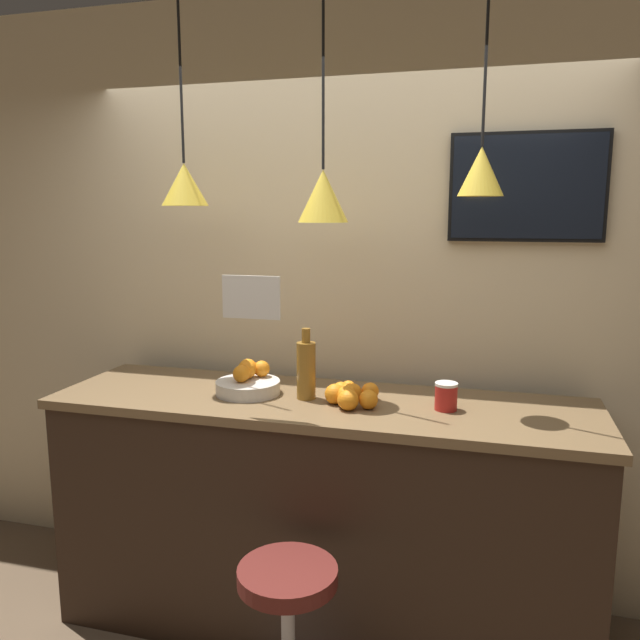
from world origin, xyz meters
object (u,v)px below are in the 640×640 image
at_px(fruit_bowl, 248,381).
at_px(spread_jar, 446,396).
at_px(bar_stool, 288,626).
at_px(mounted_tv, 527,187).
at_px(juice_bottle, 306,369).

relative_size(fruit_bowl, spread_jar, 2.51).
relative_size(bar_stool, mounted_tv, 0.96).
bearing_deg(mounted_tv, spread_jar, -125.95).
xyz_separation_m(juice_bottle, spread_jar, (0.60, 0.00, -0.07)).
bearing_deg(juice_bottle, mounted_tv, 24.12).
bearing_deg(spread_jar, bar_stool, -130.19).
bearing_deg(fruit_bowl, bar_stool, -57.62).
distance_m(spread_jar, mounted_tv, 0.98).
bearing_deg(juice_bottle, fruit_bowl, 177.48).
bearing_deg(fruit_bowl, juice_bottle, -2.52).
relative_size(spread_jar, mounted_tv, 0.17).
distance_m(bar_stool, juice_bottle, 1.00).
xyz_separation_m(bar_stool, juice_bottle, (-0.10, 0.59, 0.81)).
relative_size(juice_bottle, spread_jar, 2.72).
xyz_separation_m(spread_jar, mounted_tv, (0.29, 0.40, 0.85)).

